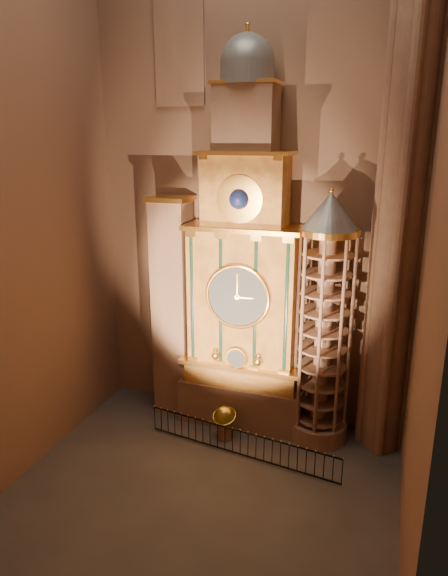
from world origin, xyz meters
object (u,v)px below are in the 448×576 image
(celestial_globe, at_px, (224,419))
(stair_turret, at_px, (324,324))
(iron_railing, at_px, (240,443))
(astronomical_clock, at_px, (244,282))
(portrait_tower, at_px, (173,307))

(celestial_globe, bearing_deg, stair_turret, 20.80)
(celestial_globe, relative_size, iron_railing, 0.18)
(astronomical_clock, xyz_separation_m, celestial_globe, (-0.34, -1.72, -5.77))
(astronomical_clock, bearing_deg, celestial_globe, -101.03)
(portrait_tower, bearing_deg, iron_railing, -34.21)
(stair_turret, distance_m, iron_railing, 5.98)
(stair_turret, xyz_separation_m, celestial_globe, (-3.84, -1.46, -4.36))
(stair_turret, bearing_deg, astronomical_clock, 175.70)
(stair_turret, bearing_deg, celestial_globe, -159.20)
(astronomical_clock, relative_size, stair_turret, 1.55)
(portrait_tower, distance_m, celestial_globe, 5.51)
(celestial_globe, xyz_separation_m, iron_railing, (1.04, -1.06, -0.29))
(iron_railing, bearing_deg, stair_turret, 41.98)
(iron_railing, bearing_deg, celestial_globe, 134.66)
(portrait_tower, height_order, iron_railing, portrait_tower)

